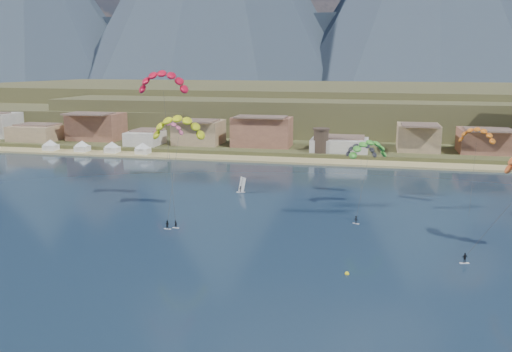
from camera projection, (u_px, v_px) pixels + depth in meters
The scene contains 15 objects.
ground at pixel (210, 284), 79.85m from camera, with size 2400.00×2400.00×0.00m, color black.
beach at pixel (303, 161), 181.15m from camera, with size 2200.00×12.00×0.90m.
land at pixel (355, 93), 615.31m from camera, with size 2200.00×900.00×4.00m.
foothills at pixel (374, 107), 295.55m from camera, with size 940.00×210.00×18.00m.
town at pixel (204, 130), 203.34m from camera, with size 400.00×24.00×12.00m.
watchtower at pixel (321, 140), 186.50m from camera, with size 5.82×5.82×8.60m.
beach_tents at pixel (96, 144), 196.57m from camera, with size 43.40×6.40×5.00m.
kitesurfer_red at pixel (163, 78), 115.45m from camera, with size 13.54×16.66×32.96m.
kitesurfer_yellow at pixel (178, 124), 113.35m from camera, with size 12.18×14.48×23.30m.
kitesurfer_green at pixel (369, 147), 118.80m from camera, with size 9.66×16.43×18.35m.
distant_kite_pink at pixel (168, 126), 150.28m from camera, with size 9.35×6.94×18.12m.
distant_kite_dark at pixel (361, 147), 131.50m from camera, with size 8.07×5.75×15.19m.
distant_kite_orange at pixel (477, 133), 117.97m from camera, with size 8.56×6.85×20.02m.
windsurfer at pixel (241, 188), 137.26m from camera, with size 2.29×2.52×3.94m.
buoy at pixel (347, 274), 83.65m from camera, with size 0.69×0.69×0.69m.
Camera 1 is at (22.93, -71.67, 31.95)m, focal length 37.75 mm.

